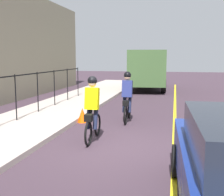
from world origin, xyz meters
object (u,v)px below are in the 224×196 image
Objects in this scene: traffic_cone_near at (82,115)px; cyclist_follow at (92,109)px; box_truck_background at (147,68)px; cyclist_lead at (127,97)px.

cyclist_follow is at bearing -155.13° from traffic_cone_near.
box_truck_background reaches higher than cyclist_follow.
box_truck_background is 13.19× the size of traffic_cone_near.
cyclist_follow is at bearing 166.24° from cyclist_lead.
traffic_cone_near is (2.19, 1.02, -0.65)m from cyclist_follow.
cyclist_follow reaches higher than traffic_cone_near.
cyclist_lead is 1.74m from traffic_cone_near.
cyclist_follow is 3.49× the size of traffic_cone_near.
cyclist_lead is at bearing 176.67° from box_truck_background.
box_truck_background reaches higher than traffic_cone_near.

